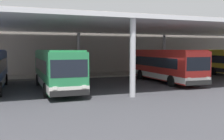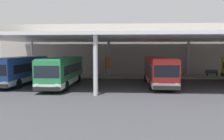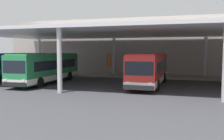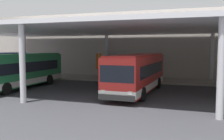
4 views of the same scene
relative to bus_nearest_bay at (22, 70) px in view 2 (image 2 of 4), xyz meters
The scene contains 9 objects.
ground_plane 16.31m from the bus_nearest_bay, 13.77° to the right, with size 200.00×200.00×0.00m, color #3D3D42.
platform_kerb 17.69m from the bus_nearest_bay, 26.59° to the left, with size 42.00×4.50×0.18m, color gray.
station_building_facade 19.45m from the bus_nearest_bay, 35.25° to the left, with size 48.00×1.60×8.19m, color #ADA399.
canopy_shelter 16.26m from the bus_nearest_bay, ahead, with size 40.00×17.00×5.55m.
bus_nearest_bay is the anchor object (origin of this frame).
bus_second_bay 5.41m from the bus_nearest_bay, 13.88° to the right, with size 2.78×10.55×3.17m.
bus_middle_bay 15.97m from the bus_nearest_bay, ahead, with size 2.83×10.56×3.17m.
bench_waiting 26.18m from the bus_nearest_bay, 17.70° to the left, with size 1.80×0.45×0.92m.
banner_sign 11.94m from the bus_nearest_bay, 36.36° to the left, with size 0.70×0.12×3.20m.
Camera 2 is at (-3.63, -21.72, 3.92)m, focal length 35.90 mm.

